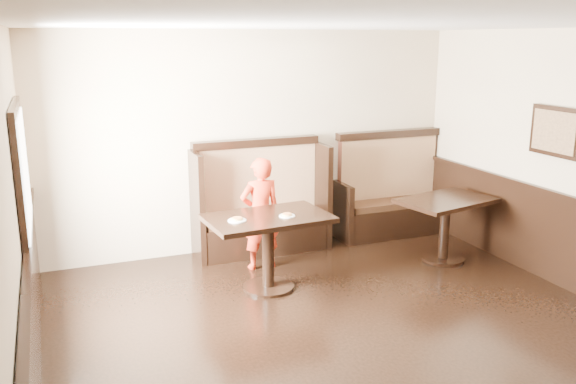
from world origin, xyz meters
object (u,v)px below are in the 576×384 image
booth_neighbor (391,200)px  child (260,214)px  booth_main (260,211)px  table_main (268,233)px  table_neighbor (445,214)px

booth_neighbor → child: (-2.16, -0.61, 0.20)m
booth_main → table_main: booth_main is taller
table_main → table_neighbor: (2.34, 0.04, -0.05)m
booth_neighbor → child: bearing=-164.3°
child → table_main: bearing=76.8°
booth_main → booth_neighbor: 1.95m
child → table_neighbor: bearing=163.9°
table_main → booth_neighbor: bearing=24.2°
booth_neighbor → table_neighbor: 1.20m
booth_main → table_neighbor: bearing=-31.0°
table_neighbor → child: (-2.20, 0.59, 0.09)m
table_main → child: child is taller
table_main → table_neighbor: size_ratio=1.08×
booth_main → child: 0.66m
table_neighbor → table_main: bearing=169.0°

